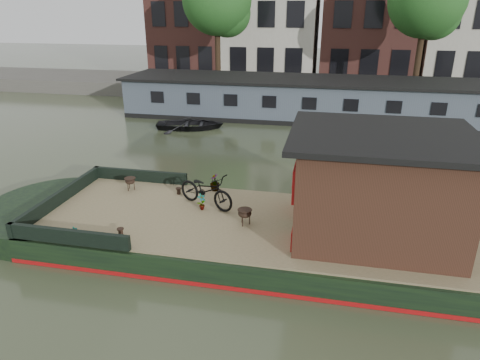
% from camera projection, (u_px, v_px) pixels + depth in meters
% --- Properties ---
extents(ground, '(120.00, 120.00, 0.00)m').
position_uv_depth(ground, '(278.00, 247.00, 10.69)').
color(ground, '#353D26').
rests_on(ground, ground).
extents(houseboat_hull, '(14.01, 4.02, 0.60)m').
position_uv_depth(houseboat_hull, '(226.00, 232.00, 10.85)').
color(houseboat_hull, black).
rests_on(houseboat_hull, ground).
extents(houseboat_deck, '(11.80, 3.80, 0.05)m').
position_uv_depth(houseboat_deck, '(279.00, 225.00, 10.46)').
color(houseboat_deck, '#8D7957').
rests_on(houseboat_deck, houseboat_hull).
extents(bow_bulwark, '(3.00, 4.00, 0.35)m').
position_uv_depth(bow_bulwark, '(90.00, 199.00, 11.37)').
color(bow_bulwark, black).
rests_on(bow_bulwark, houseboat_deck).
extents(cabin, '(4.00, 3.50, 2.42)m').
position_uv_depth(cabin, '(378.00, 184.00, 9.58)').
color(cabin, '#301D12').
rests_on(cabin, houseboat_deck).
extents(bicycle, '(1.84, 1.26, 0.92)m').
position_uv_depth(bicycle, '(206.00, 190.00, 11.24)').
color(bicycle, black).
rests_on(bicycle, houseboat_deck).
extents(potted_plant_a, '(0.27, 0.28, 0.45)m').
position_uv_depth(potted_plant_a, '(202.00, 202.00, 11.11)').
color(potted_plant_a, '#945F2A').
rests_on(potted_plant_a, houseboat_deck).
extents(potted_plant_d, '(0.34, 0.34, 0.51)m').
position_uv_depth(potted_plant_d, '(215.00, 182.00, 12.30)').
color(potted_plant_d, brown).
rests_on(potted_plant_d, houseboat_deck).
extents(potted_plant_e, '(0.18, 0.19, 0.30)m').
position_uv_depth(potted_plant_e, '(74.00, 233.00, 9.72)').
color(potted_plant_e, '#A3412F').
rests_on(potted_plant_e, houseboat_deck).
extents(brazier_front, '(0.39, 0.39, 0.40)m').
position_uv_depth(brazier_front, '(245.00, 217.00, 10.35)').
color(brazier_front, black).
rests_on(brazier_front, houseboat_deck).
extents(brazier_rear, '(0.43, 0.43, 0.37)m').
position_uv_depth(brazier_rear, '(130.00, 184.00, 12.35)').
color(brazier_rear, black).
rests_on(brazier_rear, houseboat_deck).
extents(bollard_port, '(0.16, 0.16, 0.18)m').
position_uv_depth(bollard_port, '(179.00, 191.00, 12.11)').
color(bollard_port, black).
rests_on(bollard_port, houseboat_deck).
extents(bollard_stbd, '(0.16, 0.16, 0.18)m').
position_uv_depth(bollard_stbd, '(121.00, 232.00, 9.89)').
color(bollard_stbd, black).
rests_on(bollard_stbd, houseboat_deck).
extents(dinghy, '(3.71, 2.98, 0.69)m').
position_uv_depth(dinghy, '(190.00, 122.00, 21.21)').
color(dinghy, black).
rests_on(dinghy, ground).
extents(far_houseboat, '(20.40, 4.40, 2.11)m').
position_uv_depth(far_houseboat, '(311.00, 100.00, 23.05)').
color(far_houseboat, '#424D58').
rests_on(far_houseboat, ground).
extents(quay, '(60.00, 6.00, 0.90)m').
position_uv_depth(quay, '(316.00, 89.00, 29.15)').
color(quay, '#47443F').
rests_on(quay, ground).
extents(tree_left, '(4.40, 4.40, 7.40)m').
position_uv_depth(tree_left, '(219.00, 3.00, 27.05)').
color(tree_left, '#332316').
rests_on(tree_left, quay).
extents(tree_right, '(4.40, 4.40, 7.40)m').
position_uv_depth(tree_right, '(429.00, 3.00, 24.64)').
color(tree_right, '#332316').
rests_on(tree_right, quay).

